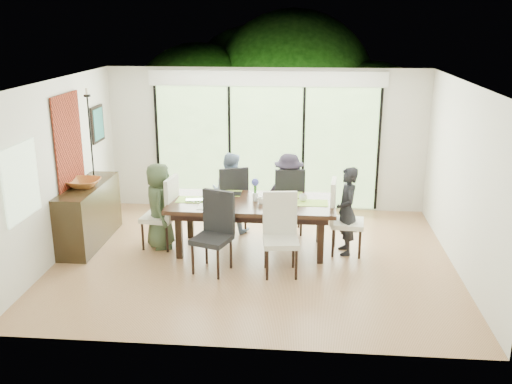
# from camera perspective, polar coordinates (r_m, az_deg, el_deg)

# --- Properties ---
(floor) EXTENTS (6.00, 5.00, 0.01)m
(floor) POSITION_cam_1_polar(r_m,az_deg,el_deg) (8.87, -0.14, -6.70)
(floor) COLOR brown
(floor) RESTS_ON ground
(ceiling) EXTENTS (6.00, 5.00, 0.01)m
(ceiling) POSITION_cam_1_polar(r_m,az_deg,el_deg) (8.16, -0.16, 11.00)
(ceiling) COLOR white
(ceiling) RESTS_ON wall_back
(wall_back) EXTENTS (6.00, 0.02, 2.70)m
(wall_back) POSITION_cam_1_polar(r_m,az_deg,el_deg) (10.85, 1.05, 5.24)
(wall_back) COLOR silver
(wall_back) RESTS_ON floor
(wall_front) EXTENTS (6.00, 0.02, 2.70)m
(wall_front) POSITION_cam_1_polar(r_m,az_deg,el_deg) (6.04, -2.31, -4.44)
(wall_front) COLOR white
(wall_front) RESTS_ON floor
(wall_left) EXTENTS (0.02, 5.00, 2.70)m
(wall_left) POSITION_cam_1_polar(r_m,az_deg,el_deg) (9.18, -19.22, 2.12)
(wall_left) COLOR white
(wall_left) RESTS_ON floor
(wall_right) EXTENTS (0.02, 5.00, 2.70)m
(wall_right) POSITION_cam_1_polar(r_m,az_deg,el_deg) (8.68, 20.05, 1.22)
(wall_right) COLOR beige
(wall_right) RESTS_ON floor
(glass_doors) EXTENTS (4.20, 0.02, 2.30)m
(glass_doors) POSITION_cam_1_polar(r_m,az_deg,el_deg) (10.84, 1.03, 4.43)
(glass_doors) COLOR #598C3F
(glass_doors) RESTS_ON wall_back
(blinds_header) EXTENTS (4.40, 0.06, 0.28)m
(blinds_header) POSITION_cam_1_polar(r_m,az_deg,el_deg) (10.63, 1.07, 11.27)
(blinds_header) COLOR white
(blinds_header) RESTS_ON wall_back
(mullion_a) EXTENTS (0.05, 0.04, 2.30)m
(mullion_a) POSITION_cam_1_polar(r_m,az_deg,el_deg) (11.17, -9.81, 4.56)
(mullion_a) COLOR black
(mullion_a) RESTS_ON wall_back
(mullion_b) EXTENTS (0.05, 0.04, 2.30)m
(mullion_b) POSITION_cam_1_polar(r_m,az_deg,el_deg) (10.90, -2.65, 4.48)
(mullion_b) COLOR black
(mullion_b) RESTS_ON wall_back
(mullion_c) EXTENTS (0.05, 0.04, 2.30)m
(mullion_c) POSITION_cam_1_polar(r_m,az_deg,el_deg) (10.81, 4.75, 4.33)
(mullion_c) COLOR black
(mullion_c) RESTS_ON wall_back
(mullion_d) EXTENTS (0.05, 0.04, 2.30)m
(mullion_d) POSITION_cam_1_polar(r_m,az_deg,el_deg) (10.89, 12.15, 4.11)
(mullion_d) COLOR black
(mullion_d) RESTS_ON wall_back
(side_window) EXTENTS (0.02, 0.90, 1.00)m
(side_window) POSITION_cam_1_polar(r_m,az_deg,el_deg) (8.09, -22.44, 0.94)
(side_window) COLOR #8CAD7F
(side_window) RESTS_ON wall_left
(deck) EXTENTS (6.00, 1.80, 0.10)m
(deck) POSITION_cam_1_polar(r_m,az_deg,el_deg) (12.06, 1.32, -0.42)
(deck) COLOR brown
(deck) RESTS_ON ground
(rail_top) EXTENTS (6.00, 0.08, 0.06)m
(rail_top) POSITION_cam_1_polar(r_m,az_deg,el_deg) (12.67, 1.57, 3.25)
(rail_top) COLOR #4F3D21
(rail_top) RESTS_ON deck
(foliage_left) EXTENTS (3.20, 3.20, 3.20)m
(foliage_left) POSITION_cam_1_polar(r_m,az_deg,el_deg) (13.69, -5.75, 8.00)
(foliage_left) COLOR #14380F
(foliage_left) RESTS_ON ground
(foliage_mid) EXTENTS (4.00, 4.00, 4.00)m
(foliage_mid) POSITION_cam_1_polar(r_m,az_deg,el_deg) (14.00, 3.68, 9.74)
(foliage_mid) COLOR #14380F
(foliage_mid) RESTS_ON ground
(foliage_right) EXTENTS (2.80, 2.80, 2.80)m
(foliage_right) POSITION_cam_1_polar(r_m,az_deg,el_deg) (13.37, 11.34, 6.76)
(foliage_right) COLOR #14380F
(foliage_right) RESTS_ON ground
(foliage_far) EXTENTS (3.60, 3.60, 3.60)m
(foliage_far) POSITION_cam_1_polar(r_m,az_deg,el_deg) (14.78, -0.19, 9.45)
(foliage_far) COLOR #14380F
(foliage_far) RESTS_ON ground
(table_top) EXTENTS (2.59, 1.19, 0.06)m
(table_top) POSITION_cam_1_polar(r_m,az_deg,el_deg) (8.93, -0.42, -1.15)
(table_top) COLOR black
(table_top) RESTS_ON floor
(table_apron) EXTENTS (2.37, 0.97, 0.11)m
(table_apron) POSITION_cam_1_polar(r_m,az_deg,el_deg) (8.96, -0.42, -1.74)
(table_apron) COLOR black
(table_apron) RESTS_ON floor
(table_leg_fl) EXTENTS (0.10, 0.10, 0.74)m
(table_leg_fl) POSITION_cam_1_polar(r_m,az_deg,el_deg) (8.83, -7.70, -4.31)
(table_leg_fl) COLOR black
(table_leg_fl) RESTS_ON floor
(table_leg_fr) EXTENTS (0.10, 0.10, 0.74)m
(table_leg_fr) POSITION_cam_1_polar(r_m,az_deg,el_deg) (8.63, 6.49, -4.78)
(table_leg_fr) COLOR black
(table_leg_fr) RESTS_ON floor
(table_leg_bl) EXTENTS (0.10, 0.10, 0.74)m
(table_leg_bl) POSITION_cam_1_polar(r_m,az_deg,el_deg) (9.62, -6.60, -2.46)
(table_leg_bl) COLOR black
(table_leg_bl) RESTS_ON floor
(table_leg_br) EXTENTS (0.10, 0.10, 0.74)m
(table_leg_br) POSITION_cam_1_polar(r_m,az_deg,el_deg) (9.44, 6.38, -2.85)
(table_leg_br) COLOR black
(table_leg_br) RESTS_ON floor
(chair_left_end) EXTENTS (0.56, 0.56, 1.19)m
(chair_left_end) POSITION_cam_1_polar(r_m,az_deg,el_deg) (9.25, -9.72, -1.96)
(chair_left_end) COLOR beige
(chair_left_end) RESTS_ON floor
(chair_right_end) EXTENTS (0.54, 0.54, 1.19)m
(chair_right_end) POSITION_cam_1_polar(r_m,az_deg,el_deg) (8.98, 9.16, -2.51)
(chair_right_end) COLOR white
(chair_right_end) RESTS_ON floor
(chair_far_left) EXTENTS (0.65, 0.65, 1.19)m
(chair_far_left) POSITION_cam_1_polar(r_m,az_deg,el_deg) (9.84, -2.56, -0.56)
(chair_far_left) COLOR black
(chair_far_left) RESTS_ON floor
(chair_far_right) EXTENTS (0.55, 0.55, 1.19)m
(chair_far_right) POSITION_cam_1_polar(r_m,az_deg,el_deg) (9.76, 3.27, -0.71)
(chair_far_right) COLOR black
(chair_far_right) RESTS_ON floor
(chair_near_left) EXTENTS (0.63, 0.63, 1.19)m
(chair_near_left) POSITION_cam_1_polar(r_m,az_deg,el_deg) (8.24, -4.47, -4.14)
(chair_near_left) COLOR black
(chair_near_left) RESTS_ON floor
(chair_near_right) EXTENTS (0.55, 0.55, 1.19)m
(chair_near_right) POSITION_cam_1_polar(r_m,az_deg,el_deg) (8.14, 2.51, -4.37)
(chair_near_right) COLOR beige
(chair_near_right) RESTS_ON floor
(person_left_end) EXTENTS (0.54, 0.72, 1.39)m
(person_left_end) POSITION_cam_1_polar(r_m,az_deg,el_deg) (9.21, -9.63, -1.36)
(person_left_end) COLOR #3A4931
(person_left_end) RESTS_ON floor
(person_right_end) EXTENTS (0.50, 0.70, 1.39)m
(person_right_end) POSITION_cam_1_polar(r_m,az_deg,el_deg) (8.94, 9.06, -1.89)
(person_right_end) COLOR black
(person_right_end) RESTS_ON floor
(person_far_left) EXTENTS (0.72, 0.53, 1.39)m
(person_far_left) POSITION_cam_1_polar(r_m,az_deg,el_deg) (9.79, -2.58, -0.02)
(person_far_left) COLOR #7F97B8
(person_far_left) RESTS_ON floor
(person_far_right) EXTENTS (0.72, 0.54, 1.39)m
(person_far_right) POSITION_cam_1_polar(r_m,az_deg,el_deg) (9.71, 3.27, -0.17)
(person_far_right) COLOR black
(person_far_right) RESTS_ON floor
(placemat_left) EXTENTS (0.47, 0.35, 0.01)m
(placemat_left) POSITION_cam_1_polar(r_m,az_deg,el_deg) (9.06, -6.42, -0.76)
(placemat_left) COLOR #8DBE43
(placemat_left) RESTS_ON table_top
(placemat_right) EXTENTS (0.47, 0.35, 0.01)m
(placemat_right) POSITION_cam_1_polar(r_m,az_deg,el_deg) (8.88, 5.69, -1.09)
(placemat_right) COLOR #95C145
(placemat_right) RESTS_ON table_top
(placemat_far_l) EXTENTS (0.47, 0.35, 0.01)m
(placemat_far_l) POSITION_cam_1_polar(r_m,az_deg,el_deg) (9.35, -2.94, -0.11)
(placemat_far_l) COLOR #8EA93C
(placemat_far_l) RESTS_ON table_top
(placemat_far_r) EXTENTS (0.47, 0.35, 0.01)m
(placemat_far_r) POSITION_cam_1_polar(r_m,az_deg,el_deg) (9.27, 3.20, -0.27)
(placemat_far_r) COLOR #9AC546
(placemat_far_r) RESTS_ON table_top
(placemat_paper) EXTENTS (0.47, 0.35, 0.01)m
(placemat_paper) POSITION_cam_1_polar(r_m,az_deg,el_deg) (8.71, -4.22, -1.44)
(placemat_paper) COLOR white
(placemat_paper) RESTS_ON table_top
(tablet_far_l) EXTENTS (0.28, 0.19, 0.01)m
(tablet_far_l) POSITION_cam_1_polar(r_m,az_deg,el_deg) (9.29, -2.37, -0.15)
(tablet_far_l) COLOR black
(tablet_far_l) RESTS_ON table_top
(tablet_far_r) EXTENTS (0.26, 0.18, 0.01)m
(tablet_far_r) POSITION_cam_1_polar(r_m,az_deg,el_deg) (9.22, 2.88, -0.30)
(tablet_far_r) COLOR black
(tablet_far_r) RESTS_ON table_top
(papers) EXTENTS (0.32, 0.24, 0.00)m
(papers) POSITION_cam_1_polar(r_m,az_deg,el_deg) (8.84, 4.07, -1.16)
(papers) COLOR white
(papers) RESTS_ON table_top
(platter_base) EXTENTS (0.28, 0.28, 0.03)m
(platter_base) POSITION_cam_1_polar(r_m,az_deg,el_deg) (8.70, -4.22, -1.33)
(platter_base) COLOR white
(platter_base) RESTS_ON table_top
(platter_snacks) EXTENTS (0.22, 0.22, 0.02)m
(platter_snacks) POSITION_cam_1_polar(r_m,az_deg,el_deg) (8.69, -4.22, -1.21)
(platter_snacks) COLOR orange
(platter_snacks) RESTS_ON table_top
(vase) EXTENTS (0.09, 0.09, 0.13)m
(vase) POSITION_cam_1_polar(r_m,az_deg,el_deg) (8.94, -0.08, -0.47)
(vase) COLOR silver
(vase) RESTS_ON table_top
(hyacinth_stems) EXTENTS (0.04, 0.04, 0.17)m
(hyacinth_stems) POSITION_cam_1_polar(r_m,az_deg,el_deg) (8.91, -0.08, 0.33)
(hyacinth_stems) COLOR #337226
(hyacinth_stems) RESTS_ON table_top
(hyacinth_blooms) EXTENTS (0.12, 0.12, 0.12)m
(hyacinth_blooms) POSITION_cam_1_polar(r_m,az_deg,el_deg) (8.88, -0.08, 0.99)
(hyacinth_blooms) COLOR #4A4EB9
(hyacinth_blooms) RESTS_ON table_top
(laptop) EXTENTS (0.39, 0.28, 0.03)m
(laptop) POSITION_cam_1_polar(r_m,az_deg,el_deg) (8.94, -5.92, -0.91)
(laptop) COLOR silver
(laptop) RESTS_ON table_top
(cup_a) EXTENTS (0.19, 0.19, 0.10)m
(cup_a) POSITION_cam_1_polar(r_m,az_deg,el_deg) (9.14, -4.71, -0.23)
(cup_a) COLOR white
(cup_a) RESTS_ON table_top
(cup_b) EXTENTS (0.15, 0.15, 0.10)m
(cup_b) POSITION_cam_1_polar(r_m,az_deg,el_deg) (8.80, 0.49, -0.87)
(cup_b) COLOR white
(cup_b) RESTS_ON table_top
(cup_c) EXTENTS (0.16, 0.16, 0.10)m
(cup_c) POSITION_cam_1_polar(r_m,az_deg,el_deg) (8.96, 4.73, -0.58)
(cup_c) COLOR white
(cup_c) RESTS_ON table_top
(book) EXTENTS (0.21, 0.26, 0.02)m
(book) POSITION_cam_1_polar(r_m,az_deg,el_deg) (8.95, 1.20, -0.84)
(book) COLOR white
(book) RESTS_ON table_top
(sideboard) EXTENTS (0.49, 1.75, 0.98)m
(sideboard) POSITION_cam_1_polar(r_m,az_deg,el_deg) (9.71, -16.35, -2.12)
(sideboard) COLOR black
(sideboard) RESTS_ON floor
(bowl) EXTENTS (0.52, 0.52, 0.13)m
(bowl) POSITION_cam_1_polar(r_m,az_deg,el_deg) (9.46, -16.84, 0.86)
(bowl) COLOR brown
(bowl) RESTS_ON sideboard
(candlestick_base) EXTENTS (0.11, 0.11, 0.04)m
(candlestick_base) POSITION_cam_1_polar(r_m,az_deg,el_deg) (9.88, -15.88, 1.35)
(candlestick_base) COLOR black
(candlestick_base) RESTS_ON sideboard
(candlestick_shaft) EXTENTS (0.03, 0.03, 1.37)m
(candlestick_shaft) POSITION_cam_1_polar(r_m,az_deg,el_deg) (9.72, -16.21, 5.26)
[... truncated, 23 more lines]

